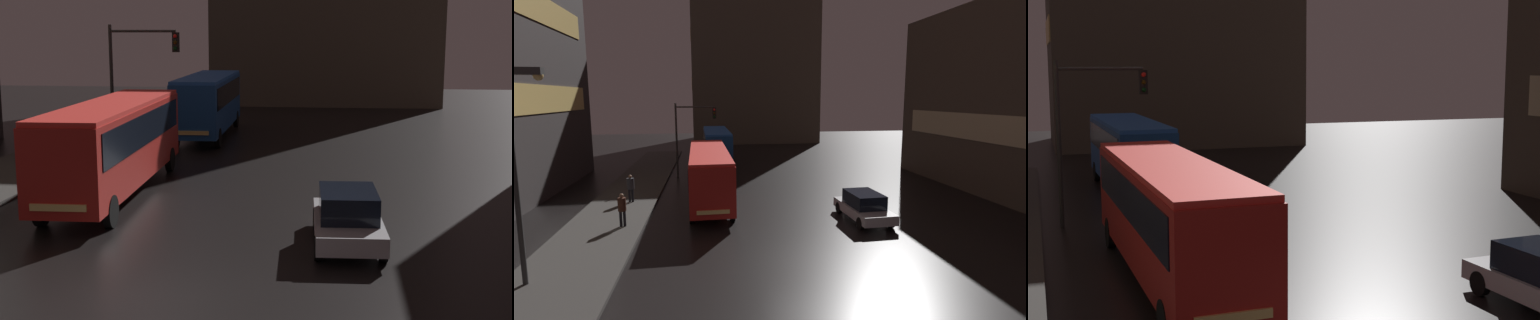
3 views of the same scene
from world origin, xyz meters
TOP-DOWN VIEW (x-y plane):
  - bus_near at (-3.67, 10.16)m, footprint 2.71×11.77m
  - bus_far at (-2.92, 24.85)m, footprint 2.71×11.00m
  - traffic_light_main at (-5.12, 18.04)m, footprint 3.32×0.35m

SIDE VIEW (x-z plane):
  - bus_near at x=-3.67m, z-range 0.39..3.72m
  - bus_far at x=-2.92m, z-range 0.39..3.80m
  - traffic_light_main at x=-5.12m, z-range 1.09..7.22m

